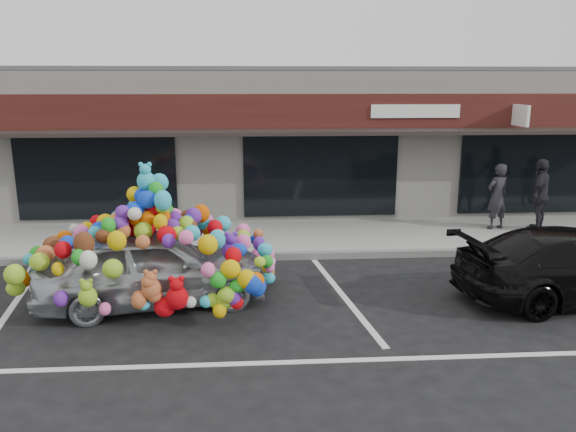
{
  "coord_description": "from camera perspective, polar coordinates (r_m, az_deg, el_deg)",
  "views": [
    {
      "loc": [
        1.12,
        -9.6,
        3.91
      ],
      "look_at": [
        1.84,
        1.4,
        1.27
      ],
      "focal_mm": 35.0,
      "sensor_mm": 36.0,
      "label": 1
    }
  ],
  "objects": [
    {
      "name": "ground",
      "position": [
        10.42,
        -9.76,
        -8.76
      ],
      "size": [
        90.0,
        90.0,
        0.0
      ],
      "primitive_type": "plane",
      "color": "black",
      "rests_on": "ground"
    },
    {
      "name": "shop_building",
      "position": [
        18.16,
        -7.34,
        7.85
      ],
      "size": [
        24.0,
        7.2,
        4.31
      ],
      "color": "silver",
      "rests_on": "ground"
    },
    {
      "name": "sidewalk",
      "position": [
        14.17,
        -8.15,
        -2.36
      ],
      "size": [
        26.0,
        3.0,
        0.15
      ],
      "primitive_type": "cube",
      "color": "gray",
      "rests_on": "ground"
    },
    {
      "name": "kerb",
      "position": [
        12.74,
        -8.65,
        -4.2
      ],
      "size": [
        26.0,
        0.18,
        0.16
      ],
      "primitive_type": "cube",
      "color": "slate",
      "rests_on": "ground"
    },
    {
      "name": "parking_stripe_left",
      "position": [
        11.4,
        -26.03,
        -8.0
      ],
      "size": [
        0.73,
        4.37,
        0.01
      ],
      "primitive_type": "cube",
      "rotation": [
        0.0,
        0.0,
        0.14
      ],
      "color": "silver",
      "rests_on": "ground"
    },
    {
      "name": "parking_stripe_mid",
      "position": [
        10.68,
        5.61,
        -8.05
      ],
      "size": [
        0.73,
        4.37,
        0.01
      ],
      "primitive_type": "cube",
      "rotation": [
        0.0,
        0.0,
        0.14
      ],
      "color": "silver",
      "rests_on": "ground"
    },
    {
      "name": "lane_line",
      "position": [
        8.32,
        2.83,
        -14.54
      ],
      "size": [
        14.0,
        0.12,
        0.01
      ],
      "primitive_type": "cube",
      "color": "silver",
      "rests_on": "ground"
    },
    {
      "name": "toy_car",
      "position": [
        10.28,
        -13.57,
        -4.18
      ],
      "size": [
        2.96,
        4.63,
        2.53
      ],
      "rotation": [
        0.0,
        0.0,
        1.77
      ],
      "color": "gray",
      "rests_on": "ground"
    },
    {
      "name": "pedestrian_a",
      "position": [
        15.56,
        20.49,
        1.88
      ],
      "size": [
        0.73,
        0.59,
        1.72
      ],
      "primitive_type": "imported",
      "rotation": [
        0.0,
        0.0,
        3.47
      ],
      "color": "black",
      "rests_on": "sidewalk"
    },
    {
      "name": "pedestrian_c",
      "position": [
        15.75,
        24.23,
        1.95
      ],
      "size": [
        1.12,
        1.07,
        1.87
      ],
      "primitive_type": "imported",
      "rotation": [
        0.0,
        0.0,
        3.99
      ],
      "color": "black",
      "rests_on": "sidewalk"
    }
  ]
}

